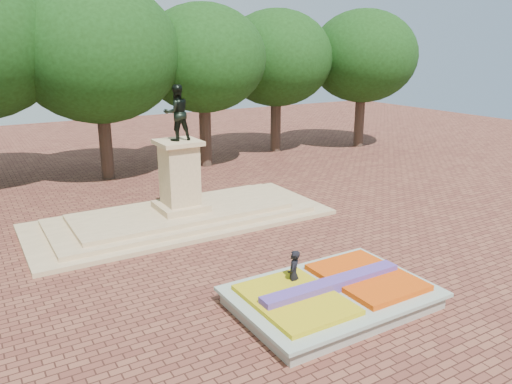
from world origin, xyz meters
The scene contains 5 objects.
ground centered at (0.00, 0.00, 0.00)m, with size 90.00×90.00×0.00m, color brown.
flower_bed centered at (1.03, -2.00, 0.38)m, with size 6.30×4.30×0.91m.
monument centered at (0.00, 8.00, 0.88)m, with size 14.00×6.00×6.40m.
tree_row_back centered at (2.33, 18.00, 6.67)m, with size 44.80×8.80×10.43m.
pedestrian centered at (0.23, -0.94, 0.85)m, with size 0.62×0.40×1.69m, color black.
Camera 1 is at (-8.48, -13.09, 8.08)m, focal length 35.00 mm.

